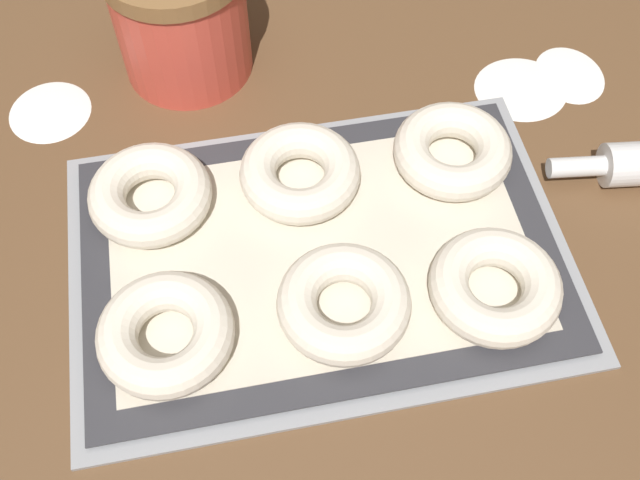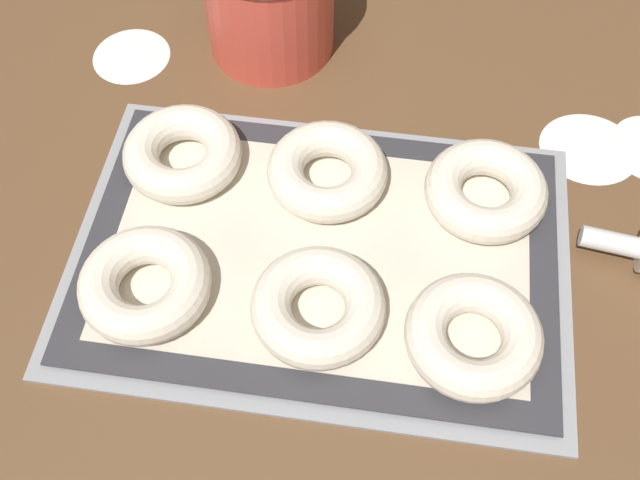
{
  "view_description": "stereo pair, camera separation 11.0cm",
  "coord_description": "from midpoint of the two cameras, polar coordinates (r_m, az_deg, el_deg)",
  "views": [
    {
      "loc": [
        -0.07,
        -0.34,
        0.55
      ],
      "look_at": [
        -0.01,
        -0.01,
        0.03
      ],
      "focal_mm": 42.0,
      "sensor_mm": 36.0,
      "label": 1
    },
    {
      "loc": [
        0.04,
        -0.34,
        0.55
      ],
      "look_at": [
        -0.01,
        -0.01,
        0.03
      ],
      "focal_mm": 42.0,
      "sensor_mm": 36.0,
      "label": 2
    }
  ],
  "objects": [
    {
      "name": "ground_plane",
      "position": [
        0.64,
        5.65,
        -1.31
      ],
      "size": [
        2.8,
        2.8,
        0.0
      ],
      "primitive_type": "plane",
      "color": "brown"
    },
    {
      "name": "baking_tray",
      "position": [
        0.63,
        4.93,
        -1.84
      ],
      "size": [
        0.42,
        0.29,
        0.01
      ],
      "color": "#93969B",
      "rests_on": "ground_plane"
    },
    {
      "name": "bagel_front_center",
      "position": [
        0.58,
        5.04,
        -5.83
      ],
      "size": [
        0.11,
        0.11,
        0.03
      ],
      "color": "silver",
      "rests_on": "baking_mat"
    },
    {
      "name": "flour_patch_side",
      "position": [
        0.8,
        -10.37,
        13.24
      ],
      "size": [
        0.08,
        0.08,
        0.0
      ],
      "color": "white",
      "rests_on": "ground_plane"
    },
    {
      "name": "flour_patch_far",
      "position": [
        0.77,
        23.81,
        5.93
      ],
      "size": [
        0.09,
        0.09,
        0.0
      ],
      "color": "white",
      "rests_on": "ground_plane"
    },
    {
      "name": "bagel_front_right",
      "position": [
        0.59,
        16.9,
        -7.8
      ],
      "size": [
        0.11,
        0.11,
        0.03
      ],
      "color": "silver",
      "rests_on": "baking_mat"
    },
    {
      "name": "baking_mat",
      "position": [
        0.63,
        4.97,
        -1.58
      ],
      "size": [
        0.4,
        0.26,
        0.0
      ],
      "color": "#333338",
      "rests_on": "baking_tray"
    },
    {
      "name": "bagel_back_left",
      "position": [
        0.67,
        -5.88,
        5.96
      ],
      "size": [
        0.11,
        0.11,
        0.03
      ],
      "color": "silver",
      "rests_on": "baking_mat"
    },
    {
      "name": "bagel_back_center",
      "position": [
        0.65,
        5.35,
        4.62
      ],
      "size": [
        0.11,
        0.11,
        0.03
      ],
      "color": "silver",
      "rests_on": "baking_mat"
    },
    {
      "name": "bagel_back_right",
      "position": [
        0.67,
        17.17,
        2.99
      ],
      "size": [
        0.11,
        0.11,
        0.03
      ],
      "color": "silver",
      "rests_on": "baking_mat"
    },
    {
      "name": "bagel_front_left",
      "position": [
        0.6,
        -8.19,
        -4.11
      ],
      "size": [
        0.11,
        0.11,
        0.03
      ],
      "color": "silver",
      "rests_on": "baking_mat"
    }
  ]
}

